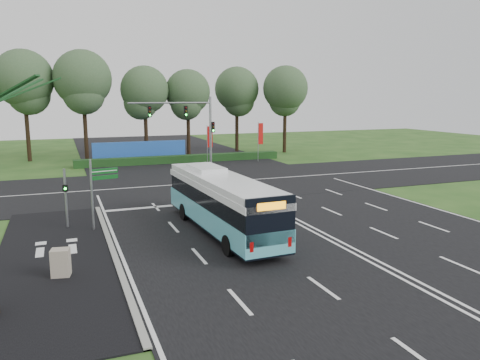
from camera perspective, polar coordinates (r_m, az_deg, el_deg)
name	(u,v)px	position (r m, az deg, el deg)	size (l,w,h in m)	color
ground	(283,217)	(27.81, 5.29, -4.48)	(120.00, 120.00, 0.00)	#224818
road_main	(283,216)	(27.81, 5.29, -4.44)	(20.00, 120.00, 0.04)	black
road_cross	(219,182)	(38.67, -2.60, -0.26)	(120.00, 14.00, 0.05)	black
bike_path	(56,258)	(22.22, -21.47, -8.87)	(5.00, 18.00, 0.06)	black
kerb_strip	(113,251)	(22.29, -15.24, -8.38)	(0.25, 18.00, 0.12)	gray
city_bus	(222,202)	(24.19, -2.26, -2.74)	(2.83, 11.26, 3.20)	#54B5C3
pedestrian_signal	(66,196)	(26.59, -20.47, -1.86)	(0.29, 0.41, 3.24)	gray
street_sign	(98,185)	(25.62, -16.94, -0.63)	(1.46, 0.39, 3.80)	gray
utility_cabinet	(61,263)	(19.86, -21.01, -9.45)	(0.69, 0.57, 1.15)	#A59885
banner_flag_mid	(209,139)	(48.73, -3.76, 5.03)	(0.60, 0.12, 4.07)	gray
banner_flag_right	(260,136)	(50.84, 2.46, 5.39)	(0.63, 0.12, 4.27)	gray
traffic_light_gantry	(193,121)	(46.29, -5.76, 7.20)	(8.41, 0.28, 7.00)	gray
hedge	(182,159)	(50.49, -7.11, 2.55)	(22.00, 1.20, 0.80)	#133513
blue_hoarding	(140,152)	(52.05, -12.08, 3.41)	(10.00, 0.30, 2.20)	blue
eucalyptus_row	(132,86)	(55.55, -13.03, 11.11)	(40.62, 8.57, 12.06)	black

